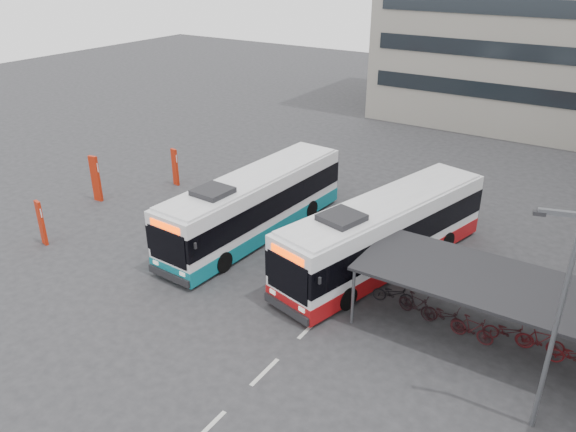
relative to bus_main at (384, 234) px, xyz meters
The scene contains 10 objects.
ground 6.77m from the bus_main, 115.80° to the right, with size 120.00×120.00×0.00m, color #28282B.
bike_shelter 6.33m from the bus_main, 27.44° to the right, with size 10.00×4.00×2.54m.
road_markings 9.07m from the bus_main, 92.30° to the right, with size 0.15×7.60×0.01m.
bus_main is the anchor object (origin of this frame).
bus_teal 6.82m from the bus_main, behind, with size 3.18×11.93×3.49m.
pedestrian 8.20m from the bus_main, 156.31° to the right, with size 0.67×0.44×1.84m, color black.
lamp_post 10.41m from the bus_main, 39.45° to the right, with size 1.24×0.49×7.22m.
sign_totem_south 16.55m from the bus_main, 154.27° to the right, with size 0.50×0.25×2.32m.
sign_totem_mid 17.11m from the bus_main, behind, with size 0.59×0.24×2.73m.
sign_totem_north 15.04m from the bus_main, behind, with size 0.50×0.24×2.32m.
Camera 1 is at (11.47, -15.31, 13.19)m, focal length 35.00 mm.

